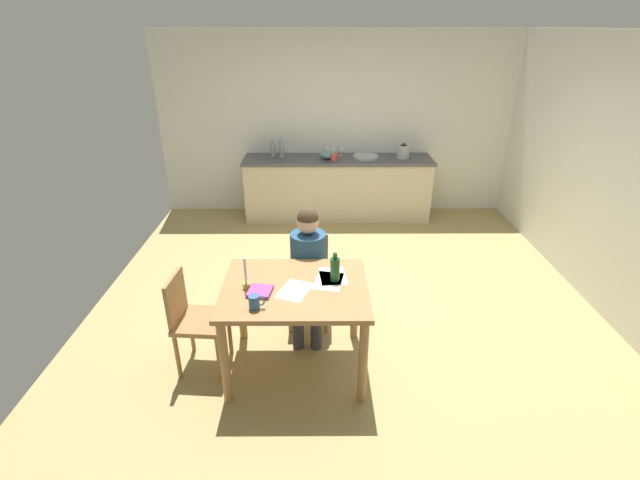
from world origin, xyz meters
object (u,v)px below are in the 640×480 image
(dining_table, at_px, (295,299))
(chair_at_table, at_px, (309,276))
(bottle_oil, at_px, (273,149))
(wine_glass_by_kettle, at_px, (334,148))
(wine_glass_near_sink, at_px, (341,148))
(candlestick, at_px, (246,280))
(book_magazine, at_px, (260,291))
(bottle_vinegar, at_px, (282,149))
(person_seated, at_px, (308,264))
(sink_unit, at_px, (366,156))
(wine_bottle_on_table, at_px, (335,269))
(wine_glass_back_left, at_px, (327,148))
(chair_side_empty, at_px, (194,318))
(teacup_on_counter, at_px, (334,157))
(mixing_bowl, at_px, (329,155))
(coffee_mug, at_px, (255,302))
(stovetop_kettle, at_px, (403,151))

(dining_table, height_order, chair_at_table, chair_at_table)
(bottle_oil, height_order, wine_glass_by_kettle, bottle_oil)
(dining_table, xyz_separation_m, wine_glass_near_sink, (0.52, 3.49, 0.35))
(candlestick, distance_m, bottle_oil, 3.45)
(book_magazine, distance_m, bottle_vinegar, 3.47)
(person_seated, distance_m, bottle_oil, 2.94)
(chair_at_table, xyz_separation_m, bottle_vinegar, (-0.43, 2.67, 0.55))
(sink_unit, xyz_separation_m, wine_glass_near_sink, (-0.35, 0.15, 0.09))
(wine_bottle_on_table, height_order, wine_glass_by_kettle, wine_glass_by_kettle)
(wine_glass_back_left, bearing_deg, wine_glass_near_sink, 0.00)
(sink_unit, distance_m, bottle_vinegar, 1.21)
(candlestick, relative_size, bottle_vinegar, 0.92)
(wine_glass_near_sink, bearing_deg, wine_bottle_on_table, -93.54)
(chair_side_empty, distance_m, bottle_vinegar, 3.43)
(person_seated, height_order, chair_side_empty, person_seated)
(bottle_vinegar, relative_size, wine_glass_by_kettle, 1.88)
(chair_at_table, height_order, teacup_on_counter, teacup_on_counter)
(chair_side_empty, xyz_separation_m, sink_unit, (1.71, 3.32, 0.45))
(dining_table, relative_size, teacup_on_counter, 9.23)
(person_seated, xyz_separation_m, candlestick, (-0.46, -0.58, 0.18))
(wine_bottle_on_table, bearing_deg, mixing_bowl, 89.60)
(dining_table, xyz_separation_m, coffee_mug, (-0.27, -0.30, 0.17))
(wine_bottle_on_table, bearing_deg, sink_unit, 80.26)
(stovetop_kettle, bearing_deg, wine_bottle_on_table, -108.61)
(coffee_mug, distance_m, sink_unit, 3.82)
(person_seated, height_order, stovetop_kettle, person_seated)
(person_seated, relative_size, wine_glass_near_sink, 7.76)
(person_seated, relative_size, chair_side_empty, 1.40)
(stovetop_kettle, bearing_deg, chair_side_empty, -124.06)
(chair_side_empty, distance_m, book_magazine, 0.67)
(chair_side_empty, relative_size, wine_glass_by_kettle, 5.55)
(chair_at_table, distance_m, bottle_oil, 2.82)
(bottle_oil, distance_m, bottle_vinegar, 0.14)
(stovetop_kettle, bearing_deg, mixing_bowl, -179.06)
(bottle_oil, distance_m, stovetop_kettle, 1.87)
(wine_bottle_on_table, xyz_separation_m, teacup_on_counter, (0.09, 3.09, 0.07))
(mixing_bowl, bearing_deg, book_magazine, -99.96)
(wine_glass_near_sink, xyz_separation_m, wine_glass_back_left, (-0.20, 0.00, 0.00))
(sink_unit, bearing_deg, wine_glass_near_sink, 157.23)
(coffee_mug, height_order, wine_bottle_on_table, wine_bottle_on_table)
(chair_side_empty, bearing_deg, candlestick, -6.06)
(dining_table, bearing_deg, bottle_oil, 97.74)
(person_seated, relative_size, sink_unit, 3.32)
(teacup_on_counter, bearing_deg, bottle_vinegar, 166.19)
(sink_unit, bearing_deg, wine_bottle_on_table, -99.74)
(coffee_mug, distance_m, wine_bottle_on_table, 0.71)
(coffee_mug, distance_m, teacup_on_counter, 3.55)
(candlestick, bearing_deg, chair_side_empty, 173.94)
(book_magazine, relative_size, teacup_on_counter, 1.45)
(book_magazine, bearing_deg, candlestick, 158.30)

